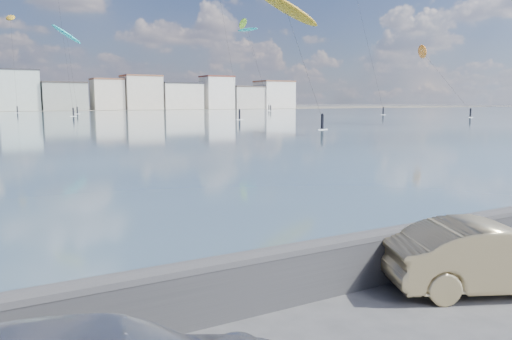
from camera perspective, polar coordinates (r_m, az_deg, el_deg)
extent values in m
cube|color=#28282B|center=(8.45, -1.57, -13.40)|extent=(400.00, 0.35, 0.90)
cylinder|color=#28282B|center=(8.30, -1.58, -10.50)|extent=(400.00, 0.36, 0.36)
cube|color=#B7C6BC|center=(190.84, -25.53, 8.16)|extent=(13.00, 10.00, 13.50)
cube|color=#2D2D33|center=(191.09, -25.66, 10.27)|extent=(13.26, 10.20, 0.60)
cube|color=gray|center=(192.48, -21.16, 7.80)|extent=(15.00, 12.00, 9.50)
cube|color=#383330|center=(192.58, -21.23, 9.30)|extent=(15.30, 12.24, 0.60)
cube|color=beige|center=(195.44, -16.63, 8.21)|extent=(11.00, 9.00, 11.00)
cube|color=brown|center=(195.58, -16.70, 9.91)|extent=(11.22, 9.18, 0.60)
cube|color=beige|center=(198.82, -12.95, 8.55)|extent=(14.00, 11.00, 12.50)
cube|color=brown|center=(199.02, -13.01, 10.43)|extent=(14.28, 11.22, 0.60)
cube|color=silver|center=(203.85, -8.72, 8.29)|extent=(16.00, 12.00, 10.00)
cube|color=#2D2D33|center=(203.96, -8.76, 9.78)|extent=(16.32, 12.24, 0.60)
cube|color=white|center=(210.35, -4.49, 8.75)|extent=(12.00, 10.00, 13.00)
cube|color=brown|center=(210.56, -4.51, 10.60)|extent=(12.24, 10.20, 0.60)
cube|color=beige|center=(216.44, -1.21, 8.22)|extent=(14.00, 11.00, 9.00)
cube|color=#4C423D|center=(216.51, -1.22, 9.49)|extent=(14.28, 11.22, 0.60)
cube|color=white|center=(223.72, 2.09, 8.53)|extent=(15.00, 12.00, 11.50)
cube|color=brown|center=(223.86, 2.10, 10.08)|extent=(15.30, 12.24, 0.60)
imported|color=tan|center=(10.36, 25.37, -8.93)|extent=(4.18, 2.90, 1.31)
cube|color=white|center=(91.68, -1.90, 5.79)|extent=(1.40, 0.42, 0.08)
cylinder|color=black|center=(91.65, -1.90, 6.35)|extent=(0.36, 0.36, 1.70)
sphere|color=black|center=(91.63, -1.90, 6.91)|extent=(0.28, 0.28, 0.28)
cylinder|color=black|center=(99.80, -3.47, 15.33)|extent=(2.33, 15.38, 30.11)
ellipsoid|color=#19BFBF|center=(185.12, -0.97, 15.75)|extent=(6.09, 8.72, 1.35)
cube|color=white|center=(176.53, 1.49, 6.83)|extent=(1.40, 0.42, 0.08)
cylinder|color=black|center=(176.51, 1.49, 7.12)|extent=(0.36, 0.36, 1.70)
sphere|color=black|center=(176.50, 1.49, 7.42)|extent=(0.28, 0.28, 0.28)
cylinder|color=black|center=(180.28, 0.25, 11.60)|extent=(3.16, 9.82, 27.31)
ellipsoid|color=#BF8C19|center=(165.60, -26.27, 15.34)|extent=(2.75, 9.31, 4.05)
cube|color=white|center=(156.97, -25.60, 5.92)|extent=(1.40, 0.42, 0.08)
cylinder|color=black|center=(156.95, -25.62, 6.25)|extent=(0.36, 0.36, 1.70)
sphere|color=black|center=(156.94, -25.64, 6.57)|extent=(0.28, 0.28, 0.28)
cylinder|color=black|center=(160.78, -25.95, 10.98)|extent=(0.31, 7.02, 25.78)
ellipsoid|color=#BF8C19|center=(69.40, 3.35, 18.12)|extent=(8.97, 6.97, 6.50)
cube|color=white|center=(60.85, 7.57, 4.62)|extent=(1.40, 0.42, 0.08)
cylinder|color=black|center=(60.80, 7.59, 5.46)|extent=(0.36, 0.36, 1.70)
sphere|color=black|center=(60.77, 7.60, 6.31)|extent=(0.28, 0.28, 0.28)
cylinder|color=black|center=(64.68, 5.38, 12.38)|extent=(0.38, 9.00, 14.50)
cube|color=white|center=(118.19, -20.14, 5.79)|extent=(1.40, 0.42, 0.08)
cylinder|color=black|center=(118.17, -20.16, 6.23)|extent=(0.36, 0.36, 1.70)
sphere|color=black|center=(118.15, -20.18, 6.67)|extent=(0.28, 0.28, 0.28)
cylinder|color=black|center=(124.08, -21.22, 14.32)|extent=(1.10, 10.43, 34.19)
ellipsoid|color=#19BFBF|center=(154.96, -20.85, 14.29)|extent=(8.26, 2.64, 5.83)
cube|color=white|center=(138.98, -19.74, 6.07)|extent=(1.40, 0.42, 0.08)
cylinder|color=black|center=(138.96, -19.76, 6.44)|extent=(0.36, 0.36, 1.70)
sphere|color=black|center=(138.94, -19.77, 6.81)|extent=(0.28, 0.28, 0.28)
cylinder|color=black|center=(146.62, -20.33, 10.65)|extent=(0.80, 15.04, 20.68)
ellipsoid|color=orange|center=(124.57, 18.47, 12.69)|extent=(6.91, 6.86, 3.89)
cube|color=white|center=(112.89, 23.28, 5.55)|extent=(1.40, 0.42, 0.08)
cylinder|color=black|center=(112.87, 23.31, 6.01)|extent=(0.36, 0.36, 1.70)
sphere|color=black|center=(112.85, 23.33, 6.47)|extent=(0.28, 0.28, 0.28)
cylinder|color=black|center=(118.42, 20.80, 9.61)|extent=(1.94, 15.30, 13.38)
cube|color=white|center=(127.37, 14.32, 6.15)|extent=(1.40, 0.42, 0.08)
cylinder|color=black|center=(127.35, 14.33, 6.56)|extent=(0.36, 0.36, 1.70)
sphere|color=black|center=(127.33, 14.35, 6.96)|extent=(0.28, 0.28, 0.28)
cylinder|color=black|center=(131.06, 12.66, 13.80)|extent=(2.12, 10.21, 31.99)
ellipsoid|color=#8CD826|center=(177.81, -1.51, 16.37)|extent=(5.16, 8.87, 3.14)
cube|color=white|center=(166.28, 1.69, 6.76)|extent=(1.40, 0.42, 0.08)
cylinder|color=black|center=(166.26, 1.69, 7.07)|extent=(0.36, 0.36, 1.70)
sphere|color=black|center=(166.25, 1.69, 7.38)|extent=(0.28, 0.28, 0.28)
cylinder|color=black|center=(171.42, 0.06, 11.94)|extent=(3.38, 13.07, 28.26)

